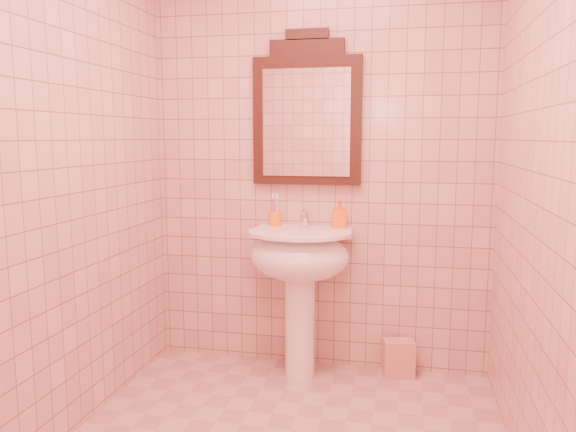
% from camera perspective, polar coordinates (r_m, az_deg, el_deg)
% --- Properties ---
extents(back_wall, '(2.00, 0.02, 2.50)m').
position_cam_1_polar(back_wall, '(3.32, 3.20, 5.66)').
color(back_wall, '#D7AA96').
rests_on(back_wall, floor).
extents(pedestal_sink, '(0.58, 0.58, 0.86)m').
position_cam_1_polar(pedestal_sink, '(3.19, 1.21, -5.12)').
color(pedestal_sink, white).
rests_on(pedestal_sink, floor).
extents(faucet, '(0.04, 0.16, 0.11)m').
position_cam_1_polar(faucet, '(3.27, 1.67, -0.17)').
color(faucet, white).
rests_on(faucet, pedestal_sink).
extents(mirror, '(0.64, 0.06, 0.89)m').
position_cam_1_polar(mirror, '(3.31, 1.92, 10.32)').
color(mirror, black).
rests_on(mirror, back_wall).
extents(toothbrush_cup, '(0.07, 0.07, 0.17)m').
position_cam_1_polar(toothbrush_cup, '(3.32, -1.34, -0.23)').
color(toothbrush_cup, orange).
rests_on(toothbrush_cup, pedestal_sink).
extents(soap_dispenser, '(0.09, 0.09, 0.16)m').
position_cam_1_polar(soap_dispenser, '(3.26, 5.22, 0.18)').
color(soap_dispenser, orange).
rests_on(soap_dispenser, pedestal_sink).
extents(towel, '(0.20, 0.15, 0.21)m').
position_cam_1_polar(towel, '(3.44, 11.16, -13.97)').
color(towel, tan).
rests_on(towel, floor).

